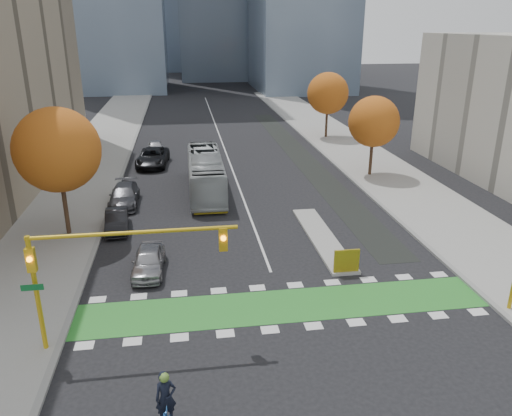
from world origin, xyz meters
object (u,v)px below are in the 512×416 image
object	(u,v)px
tree_east_far	(328,93)
parked_car_a	(149,261)
traffic_signal_west	(100,260)
parked_car_d	(153,157)
tree_west	(57,150)
tree_east_near	(374,122)
parked_car_c	(124,195)
hazard_board	(347,261)
parked_car_e	(156,147)
cyclist	(167,414)
bus	(206,173)
parked_car_b	(117,221)

from	to	relation	value
tree_east_far	parked_car_a	world-z (taller)	tree_east_far
traffic_signal_west	parked_car_d	bearing A→B (deg)	88.95
parked_car_a	parked_car_d	size ratio (longest dim) A/B	0.70
tree_west	traffic_signal_west	bearing A→B (deg)	-71.98
tree_east_near	parked_car_d	world-z (taller)	tree_east_near
parked_car_c	hazard_board	bearing A→B (deg)	-45.54
parked_car_e	parked_car_c	bearing A→B (deg)	-100.79
parked_car_a	parked_car_d	world-z (taller)	parked_car_d
tree_west	cyclist	size ratio (longest dim) A/B	3.37
traffic_signal_west	parked_car_e	bearing A→B (deg)	88.99
hazard_board	tree_east_far	xyz separation A→B (m)	(8.50, 33.80, 4.44)
hazard_board	traffic_signal_west	xyz separation A→B (m)	(-11.93, -4.71, 3.23)
bus	parked_car_b	bearing A→B (deg)	-130.54
parked_car_c	traffic_signal_west	bearing A→B (deg)	-86.73
tree_east_far	parked_car_b	bearing A→B (deg)	-130.00
hazard_board	traffic_signal_west	world-z (taller)	traffic_signal_west
tree_east_far	parked_car_c	world-z (taller)	tree_east_far
hazard_board	cyclist	size ratio (longest dim) A/B	0.57
tree_west	parked_car_c	world-z (taller)	tree_west
hazard_board	tree_east_far	bearing A→B (deg)	75.88
tree_west	parked_car_b	xyz separation A→B (m)	(3.00, 0.38, -4.95)
tree_east_far	parked_car_b	size ratio (longest dim) A/B	1.89
parked_car_a	parked_car_e	bearing A→B (deg)	94.19
cyclist	parked_car_d	world-z (taller)	cyclist
bus	parked_car_e	world-z (taller)	bus
bus	parked_car_a	bearing A→B (deg)	-105.36
traffic_signal_west	tree_east_far	bearing A→B (deg)	62.05
parked_car_d	parked_car_c	bearing A→B (deg)	-92.98
tree_west	parked_car_c	size ratio (longest dim) A/B	1.63
parked_car_a	parked_car_e	distance (m)	27.35
tree_east_near	tree_west	bearing A→B (deg)	-157.38
parked_car_c	parked_car_d	size ratio (longest dim) A/B	0.86
cyclist	parked_car_e	world-z (taller)	cyclist
tree_east_near	parked_car_c	world-z (taller)	tree_east_near
parked_car_b	parked_car_e	xyz separation A→B (m)	(1.67, 20.97, -0.00)
hazard_board	traffic_signal_west	bearing A→B (deg)	-158.45
parked_car_c	tree_west	bearing A→B (deg)	-119.31
tree_east_far	cyclist	distance (m)	47.53
hazard_board	parked_car_d	xyz separation A→B (m)	(-11.40, 24.15, 0.02)
cyclist	parked_car_a	bearing A→B (deg)	85.38
tree_west	parked_car_a	xyz separation A→B (m)	(5.39, -5.99, -4.92)
traffic_signal_west	parked_car_c	distance (m)	18.22
tree_west	tree_east_near	world-z (taller)	tree_west
cyclist	parked_car_d	size ratio (longest dim) A/B	0.41
hazard_board	tree_west	size ratio (longest dim) A/B	0.17
parked_car_d	parked_car_e	world-z (taller)	parked_car_d
traffic_signal_west	bus	world-z (taller)	traffic_signal_west
cyclist	parked_car_d	distance (m)	34.23
parked_car_b	parked_car_e	size ratio (longest dim) A/B	1.04
parked_car_c	parked_car_d	bearing A→B (deg)	81.54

